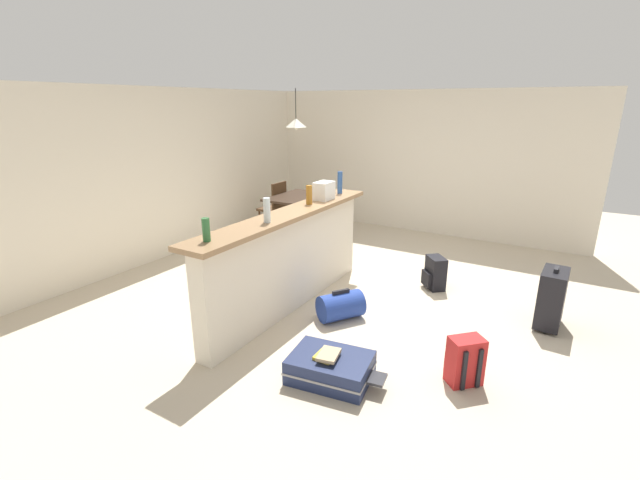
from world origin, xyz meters
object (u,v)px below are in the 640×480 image
Objects in this scene: pendant_lamp at (296,123)px; duffel_bag_blue at (341,306)px; dining_chair_near_partition at (323,213)px; bottle_blue at (340,183)px; suitcase_upright_black at (551,298)px; bottle_clear at (267,210)px; dining_table at (298,201)px; backpack_black at (435,273)px; grocery_bag at (324,191)px; suitcase_flat_navy at (331,368)px; bottle_green at (206,230)px; dining_chair_far_side at (275,205)px; bottle_amber at (309,195)px; backpack_red at (464,361)px; book_stack at (328,355)px.

duffel_bag_blue is (-2.22, -2.04, -1.82)m from pendant_lamp.
bottle_blue is at bearing -140.87° from dining_chair_near_partition.
suitcase_upright_black reaches higher than duffel_bag_blue.
bottle_clear is 0.27× the size of dining_chair_near_partition.
dining_table is 1.32m from pendant_lamp.
backpack_black is (-0.93, -2.20, -0.31)m from dining_chair_near_partition.
dining_chair_near_partition is at bearing 39.13° from bottle_blue.
grocery_bag is 0.40× the size of pendant_lamp.
suitcase_flat_navy is 1.11m from duffel_bag_blue.
suitcase_flat_navy is (0.24, -1.10, -1.13)m from bottle_green.
bottle_blue is 0.33× the size of suitcase_flat_navy.
dining_table is 0.55m from dining_chair_far_side.
bottle_amber is 2.14m from suitcase_flat_navy.
bottle_blue is (1.66, 0.07, 0.02)m from bottle_clear.
dining_table reaches higher than backpack_black.
bottle_green is 0.32× the size of pendant_lamp.
pendant_lamp is at bearing 52.23° from backpack_red.
suitcase_upright_black reaches higher than backpack_black.
suitcase_flat_navy is at bearing -142.28° from bottle_amber.
backpack_black is (0.17, -1.30, -1.08)m from bottle_blue.
dining_chair_near_partition is 2.21× the size of backpack_black.
grocery_bag is 0.30× the size of suitcase_flat_navy.
bottle_clear reaches higher than backpack_black.
suitcase_flat_navy is (-2.18, -1.10, -1.17)m from bottle_blue.
bottle_blue is 2.86m from backpack_red.
pendant_lamp reaches higher than bottle_blue.
bottle_clear reaches higher than book_stack.
suitcase_flat_navy is 1.13m from backpack_red.
book_stack is (-2.01, 1.54, -0.08)m from suitcase_upright_black.
grocery_bag is (1.22, 0.05, -0.01)m from bottle_clear.
bottle_amber is 2.19m from dining_chair_near_partition.
backpack_red is at bearing -120.04° from grocery_bag.
pendant_lamp reaches higher than backpack_red.
backpack_red is at bearing -60.38° from book_stack.
backpack_black is (0.61, -1.28, -1.04)m from grocery_bag.
dining_chair_near_partition reaches higher than book_stack.
bottle_amber reaches higher than book_stack.
dining_chair_near_partition is 2.21× the size of backpack_red.
bottle_blue is 0.51× the size of duffel_bag_blue.
bottle_amber is 2.83m from dining_chair_far_side.
duffel_bag_blue is (1.25, -0.66, -1.09)m from bottle_green.
grocery_bag is 0.62× the size of backpack_red.
duffel_bag_blue is (-2.34, -2.61, -0.36)m from dining_chair_far_side.
bottle_green reaches higher than backpack_red.
pendant_lamp is at bearing 28.17° from bottle_clear.
dining_chair_far_side is 4.93m from backpack_red.
suitcase_upright_black is (-1.37, -4.58, -0.19)m from dining_chair_far_side.
book_stack is (-0.03, 0.01, 0.14)m from suitcase_flat_navy.
dining_chair_near_partition is 3.77m from suitcase_upright_black.
bottle_amber is 2.85m from suitcase_upright_black.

